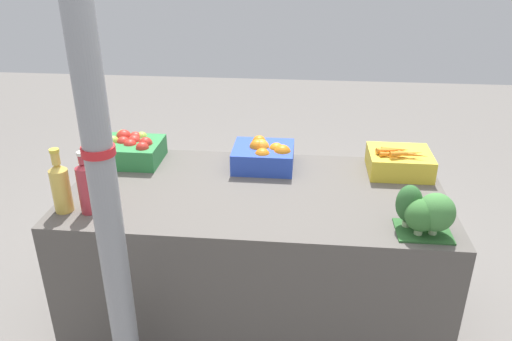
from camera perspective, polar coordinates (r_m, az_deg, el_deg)
name	(u,v)px	position (r m, az deg, el deg)	size (l,w,h in m)	color
ground_plane	(256,316)	(2.82, 0.00, -16.34)	(10.00, 10.00, 0.00)	slate
market_table	(256,257)	(2.58, 0.00, -9.86)	(1.78, 0.88, 0.77)	#56514C
support_pole	(103,180)	(1.77, -17.13, -1.08)	(0.11, 0.11, 2.23)	gray
apple_crate	(132,149)	(2.74, -14.02, 2.43)	(0.31, 0.27, 0.15)	#2D8442
orange_crate	(264,155)	(2.58, 0.95, 1.78)	(0.31, 0.27, 0.15)	#2847B7
carrot_crate	(399,162)	(2.63, 16.05, 0.98)	(0.31, 0.27, 0.15)	gold
broccoli_pile	(425,212)	(2.10, 18.74, -4.50)	(0.23, 0.19, 0.19)	#2D602D
juice_bottle_golden	(61,186)	(2.30, -21.44, -1.65)	(0.08, 0.08, 0.29)	gold
juice_bottle_ruby	(86,187)	(2.25, -18.82, -1.77)	(0.07, 0.07, 0.28)	#B2333D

